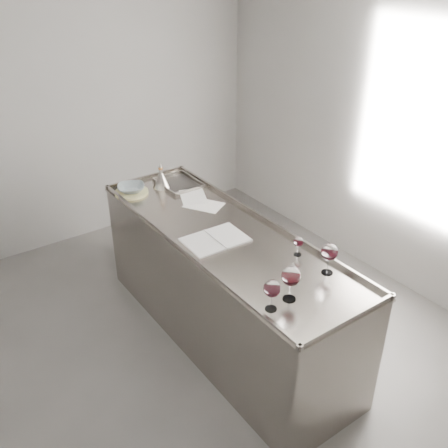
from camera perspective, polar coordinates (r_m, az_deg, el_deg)
room_shell at (r=2.91m, az=-4.70°, el=1.49°), size 4.54×5.04×2.84m
counter at (r=3.84m, az=-0.07°, el=-7.12°), size 0.77×2.42×0.97m
wine_glass_left at (r=2.81m, az=5.51°, el=-7.43°), size 0.10×0.10×0.19m
wine_glass_middle at (r=2.88m, az=7.65°, el=-6.02°), size 0.11×0.11×0.22m
wine_glass_right at (r=3.15m, az=11.96°, el=-3.24°), size 0.11×0.11×0.21m
wine_glass_small at (r=3.33m, az=8.51°, el=-2.10°), size 0.07×0.07×0.13m
notebook at (r=3.50m, az=-1.01°, el=-1.80°), size 0.44×0.32×0.02m
loose_paper_top at (r=3.98m, az=-2.31°, el=2.19°), size 0.33×0.36×0.00m
loose_paper_under at (r=4.12m, az=-3.54°, el=3.17°), size 0.30×0.35×0.00m
trivet at (r=4.24m, az=-10.53°, el=3.58°), size 0.32×0.32×0.02m
ceramic_bowl at (r=4.23m, az=-10.57°, el=4.04°), size 0.29×0.29×0.05m
wine_funnel at (r=4.30m, az=-7.18°, el=5.04°), size 0.15×0.15×0.22m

